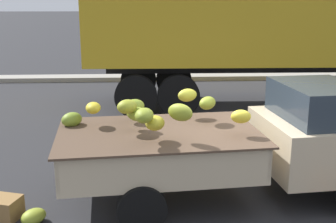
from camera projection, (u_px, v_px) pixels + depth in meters
ground at (241, 193)px, 6.68m from camera, size 220.00×220.00×0.00m
curb_strip at (184, 77)px, 16.23m from camera, size 80.00×0.80×0.16m
pickup_truck at (290, 138)px, 6.51m from camera, size 5.22×2.28×1.70m
semi_trailer at (306, 14)px, 11.72m from camera, size 12.04×2.78×3.95m
fallen_banana_bunch_near_tailgate at (34, 217)px, 5.76m from camera, size 0.44×0.45×0.20m
produce_crate at (1, 208)px, 5.89m from camera, size 0.60×0.50×0.30m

